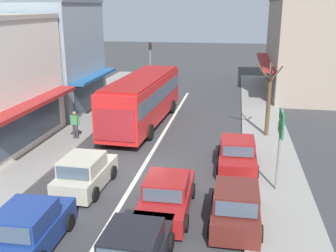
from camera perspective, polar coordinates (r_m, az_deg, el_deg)
ground_plane at (r=18.88m, az=-4.00°, el=-6.60°), size 140.00×140.00×0.00m
lane_centre_line at (r=22.51m, az=-1.58°, el=-2.59°), size 0.20×28.00×0.01m
sidewalk_left at (r=26.40m, az=-15.31°, el=-0.08°), size 5.20×44.00×0.14m
kerb_right at (r=24.05m, az=14.04°, el=-1.67°), size 2.80×44.00×0.12m
shopfront_mid_block at (r=30.78m, az=-18.40°, el=9.51°), size 8.83×7.47×8.01m
building_right_far at (r=38.08m, az=21.20°, el=10.72°), size 9.49×13.54×8.28m
city_bus at (r=25.71m, az=-3.64°, el=4.22°), size 3.11×10.96×3.23m
hatchback_behind_bus_near at (r=17.26m, az=-11.94°, el=-6.72°), size 1.89×3.74×1.54m
hatchback_adjacent_lane_lead at (r=13.74m, az=-19.44°, el=-13.88°), size 1.90×3.74×1.54m
sedan_behind_bus_mid at (r=15.10m, az=-0.16°, el=-10.11°), size 1.95×4.23×1.47m
parked_hatchback_kerb_front at (r=14.49m, az=9.81°, el=-11.41°), size 1.82×3.70×1.54m
parked_sedan_kerb_second at (r=19.39m, az=10.03°, el=-4.07°), size 1.96×4.23×1.47m
traffic_light_downstreet at (r=39.29m, az=-2.59°, el=10.10°), size 0.32×0.24×4.20m
directional_road_sign at (r=16.52m, az=16.04°, el=-0.72°), size 0.10×1.40×3.60m
street_tree_right at (r=23.84m, az=14.36°, el=3.35°), size 1.59×1.63×4.49m
pedestrian_with_handbag_near at (r=27.49m, az=-9.17°, el=3.13°), size 0.57×0.54×1.63m
pedestrian_browsing_midblock at (r=23.35m, az=-13.39°, el=0.40°), size 0.65×0.25×1.63m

